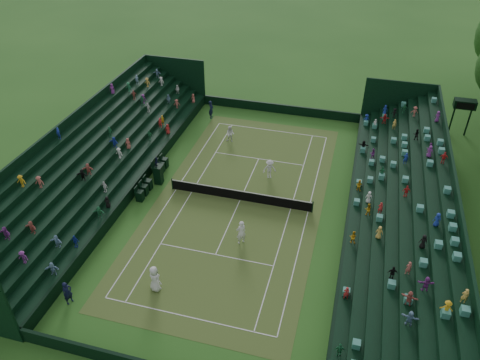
# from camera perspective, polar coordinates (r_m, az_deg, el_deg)

# --- Properties ---
(ground) EXTENTS (160.00, 160.00, 0.00)m
(ground) POSITION_cam_1_polar(r_m,az_deg,el_deg) (37.49, -0.00, -2.50)
(ground) COLOR #275B1C
(ground) RESTS_ON ground
(court_surface) EXTENTS (12.97, 26.77, 0.01)m
(court_surface) POSITION_cam_1_polar(r_m,az_deg,el_deg) (37.49, -0.00, -2.49)
(court_surface) COLOR #3B7928
(court_surface) RESTS_ON ground
(perimeter_wall_north) EXTENTS (17.17, 0.20, 1.00)m
(perimeter_wall_north) POSITION_cam_1_polar(r_m,az_deg,el_deg) (50.44, 4.86, 8.66)
(perimeter_wall_north) COLOR black
(perimeter_wall_north) RESTS_ON ground
(perimeter_wall_east) EXTENTS (0.20, 31.77, 1.00)m
(perimeter_wall_east) POSITION_cam_1_polar(r_m,az_deg,el_deg) (36.35, 13.04, -3.98)
(perimeter_wall_east) COLOR black
(perimeter_wall_east) RESTS_ON ground
(perimeter_wall_west) EXTENTS (0.20, 31.77, 1.00)m
(perimeter_wall_west) POSITION_cam_1_polar(r_m,az_deg,el_deg) (39.86, -11.84, 0.11)
(perimeter_wall_west) COLOR black
(perimeter_wall_west) RESTS_ON ground
(north_grandstand) EXTENTS (6.60, 32.00, 4.90)m
(north_grandstand) POSITION_cam_1_polar(r_m,az_deg,el_deg) (36.03, 19.85, -3.67)
(north_grandstand) COLOR black
(north_grandstand) RESTS_ON ground
(south_grandstand) EXTENTS (6.60, 32.00, 4.90)m
(south_grandstand) POSITION_cam_1_polar(r_m,az_deg,el_deg) (41.20, -17.25, 2.18)
(south_grandstand) COLOR black
(south_grandstand) RESTS_ON ground
(tennis_net) EXTENTS (11.67, 0.10, 1.06)m
(tennis_net) POSITION_cam_1_polar(r_m,az_deg,el_deg) (37.18, -0.00, -1.86)
(tennis_net) COLOR black
(tennis_net) RESTS_ON ground
(scoreboard_tower) EXTENTS (2.00, 1.00, 3.70)m
(scoreboard_tower) POSITION_cam_1_polar(r_m,az_deg,el_deg) (49.78, 25.69, 8.20)
(scoreboard_tower) COLOR black
(scoreboard_tower) RESTS_ON ground
(umpire_chair) EXTENTS (0.81, 0.81, 2.54)m
(umpire_chair) POSITION_cam_1_polar(r_m,az_deg,el_deg) (39.42, -9.97, 0.94)
(umpire_chair) COLOR black
(umpire_chair) RESTS_ON ground
(courtside_chairs) EXTENTS (0.58, 5.55, 1.26)m
(courtside_chairs) POSITION_cam_1_polar(r_m,az_deg,el_deg) (39.87, -10.60, 0.24)
(courtside_chairs) COLOR black
(courtside_chairs) RESTS_ON ground
(player_near_west) EXTENTS (1.10, 0.91, 1.93)m
(player_near_west) POSITION_cam_1_polar(r_m,az_deg,el_deg) (30.43, -10.37, -11.76)
(player_near_west) COLOR white
(player_near_west) RESTS_ON ground
(player_near_east) EXTENTS (0.85, 0.84, 1.98)m
(player_near_east) POSITION_cam_1_polar(r_m,az_deg,el_deg) (33.05, 0.13, -6.39)
(player_near_east) COLOR white
(player_near_east) RESTS_ON ground
(player_far_west) EXTENTS (0.81, 0.64, 1.63)m
(player_far_west) POSITION_cam_1_polar(r_m,az_deg,el_deg) (44.82, -1.20, 5.62)
(player_far_west) COLOR white
(player_far_west) RESTS_ON ground
(player_far_east) EXTENTS (1.30, 1.06, 1.74)m
(player_far_east) POSITION_cam_1_polar(r_m,az_deg,el_deg) (39.68, 3.62, 1.35)
(player_far_east) COLOR white
(player_far_east) RESTS_ON ground
(line_judge_north) EXTENTS (0.49, 0.71, 1.90)m
(line_judge_north) POSITION_cam_1_polar(r_m,az_deg,el_deg) (49.19, -3.54, 8.59)
(line_judge_north) COLOR black
(line_judge_north) RESTS_ON ground
(line_judge_south) EXTENTS (0.59, 0.72, 1.69)m
(line_judge_south) POSITION_cam_1_polar(r_m,az_deg,el_deg) (31.18, -20.28, -12.79)
(line_judge_south) COLOR black
(line_judge_south) RESTS_ON ground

